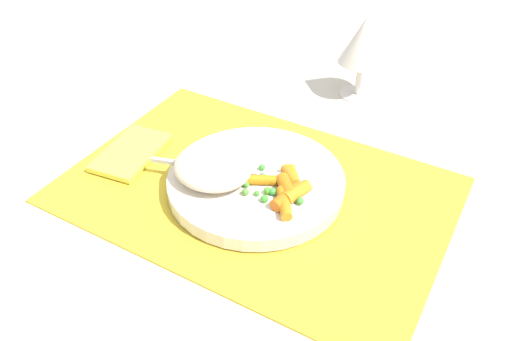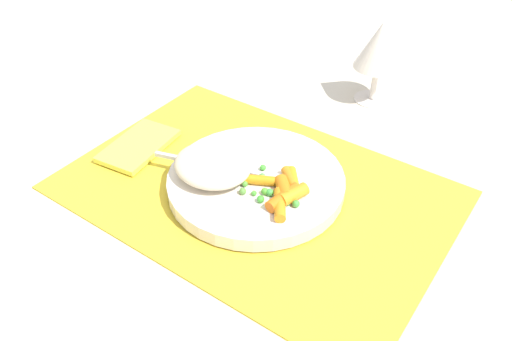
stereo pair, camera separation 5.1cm
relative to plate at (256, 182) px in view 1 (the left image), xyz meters
name	(u,v)px [view 1 (the left image)]	position (x,y,z in m)	size (l,w,h in m)	color
ground_plane	(256,191)	(0.00, 0.00, -0.02)	(2.40, 2.40, 0.00)	beige
placemat	(256,189)	(0.00, 0.00, -0.01)	(0.52, 0.35, 0.01)	gold
plate	(256,182)	(0.00, 0.00, 0.00)	(0.24, 0.24, 0.02)	silver
rice_mound	(212,167)	(-0.05, -0.03, 0.03)	(0.11, 0.10, 0.03)	beige
carrot_portion	(287,189)	(0.05, -0.01, 0.02)	(0.09, 0.10, 0.02)	orange
pea_scatter	(271,187)	(0.03, -0.02, 0.01)	(0.09, 0.07, 0.01)	green
fork	(236,172)	(-0.03, -0.01, 0.01)	(0.20, 0.07, 0.01)	#BCBCBC
wine_glass	(364,42)	(0.02, 0.32, 0.08)	(0.08, 0.08, 0.14)	silver
napkin	(131,152)	(-0.20, -0.03, -0.01)	(0.07, 0.12, 0.01)	#EAE54C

